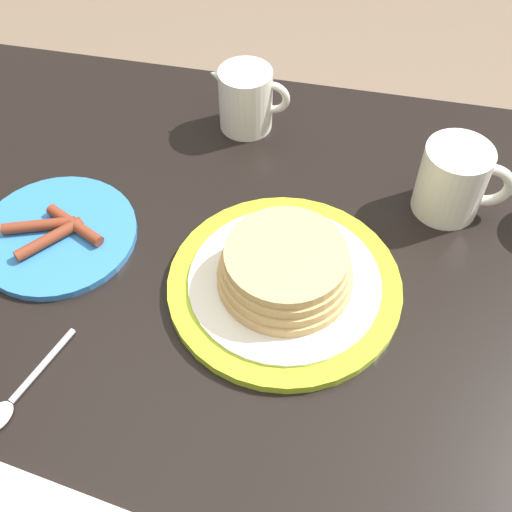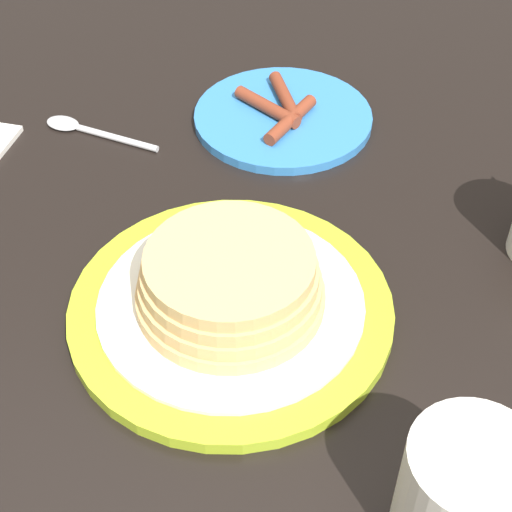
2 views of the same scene
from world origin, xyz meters
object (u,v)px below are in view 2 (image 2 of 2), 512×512
object	(u,v)px
pancake_plate	(231,294)
coffee_mug	(465,502)
spoon	(83,129)
side_plate_bacon	(283,116)

from	to	relation	value
pancake_plate	coffee_mug	world-z (taller)	coffee_mug
coffee_mug	spoon	xyz separation A→B (m)	(-0.42, -0.36, -0.04)
side_plate_bacon	coffee_mug	size ratio (longest dim) A/B	1.67
coffee_mug	spoon	world-z (taller)	coffee_mug
side_plate_bacon	spoon	bearing A→B (deg)	-78.39
side_plate_bacon	spoon	world-z (taller)	side_plate_bacon
side_plate_bacon	coffee_mug	bearing A→B (deg)	18.02
spoon	pancake_plate	bearing A→B (deg)	38.54
pancake_plate	side_plate_bacon	bearing A→B (deg)	176.43
spoon	side_plate_bacon	bearing A→B (deg)	101.61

